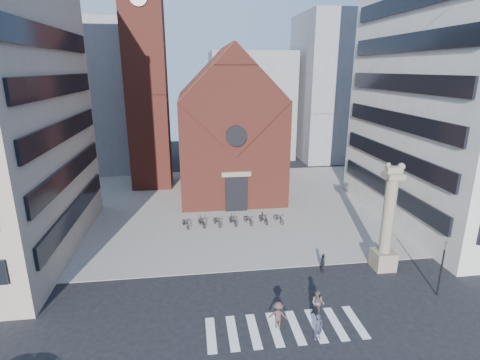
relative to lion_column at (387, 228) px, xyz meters
name	(u,v)px	position (x,y,z in m)	size (l,w,h in m)	color
ground	(267,300)	(-10.01, -3.00, -3.46)	(120.00, 120.00, 0.00)	black
piazza	(234,204)	(-10.01, 16.00, -3.43)	(46.00, 30.00, 0.05)	#9A948C
zebra_crossing	(285,328)	(-9.46, -6.00, -3.45)	(10.20, 3.20, 0.01)	white
church	(228,129)	(-10.01, 22.04, 4.53)	(12.00, 16.65, 18.00)	maroon
campanile	(145,64)	(-20.01, 25.00, 12.28)	(5.50, 5.50, 31.20)	maroon
bg_block_left	(90,97)	(-30.01, 37.00, 7.54)	(16.00, 14.00, 22.00)	gray
bg_block_mid	(250,105)	(-4.01, 42.00, 5.54)	(14.00, 12.00, 18.00)	gray
bg_block_right	(344,88)	(11.99, 39.00, 8.54)	(16.00, 14.00, 24.00)	gray
lion_column	(387,228)	(0.00, 0.00, 0.00)	(1.63, 1.60, 8.68)	gray
traffic_light	(442,266)	(1.99, -4.00, -1.17)	(0.13, 0.16, 4.30)	black
pedestrian_0	(318,327)	(-7.80, -7.17, -2.63)	(0.60, 0.39, 1.65)	#2F2D3F
pedestrian_1	(318,303)	(-7.10, -5.03, -2.58)	(0.85, 0.67, 1.76)	#564B45
pedestrian_2	(323,263)	(-4.98, 0.00, -2.67)	(0.92, 0.38, 1.57)	#222228
pedestrian_3	(278,315)	(-9.88, -5.84, -2.58)	(1.14, 0.65, 1.76)	#422D2C
scooter_0	(186,223)	(-15.58, 10.01, -2.92)	(0.65, 1.86, 0.98)	black
scooter_1	(201,221)	(-14.01, 10.01, -2.86)	(0.51, 1.81, 1.09)	black
scooter_2	(217,221)	(-12.43, 10.01, -2.92)	(0.65, 1.86, 0.98)	black
scooter_3	(233,220)	(-10.85, 10.01, -2.86)	(0.51, 1.81, 1.09)	black
scooter_4	(248,219)	(-9.28, 10.01, -2.92)	(0.65, 1.86, 0.98)	black
scooter_5	(263,218)	(-7.70, 10.01, -2.86)	(0.51, 1.81, 1.09)	black
scooter_6	(278,218)	(-6.12, 10.01, -2.92)	(0.65, 1.86, 0.98)	black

